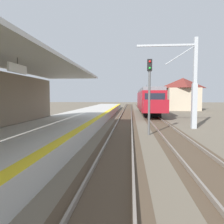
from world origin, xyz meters
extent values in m
cube|color=#B7B5AD|center=(-2.50, 16.00, 0.45)|extent=(5.00, 80.00, 0.90)
cube|color=yellow|center=(-0.25, 16.00, 0.90)|extent=(0.50, 80.00, 0.01)
cube|color=white|center=(-2.20, 11.74, 3.82)|extent=(0.08, 1.40, 0.36)
cylinder|color=#333333|center=(-2.20, 11.74, 4.14)|extent=(0.03, 0.03, 0.27)
cube|color=#4C3D2D|center=(1.90, 20.00, 0.00)|extent=(2.34, 120.00, 0.01)
cube|color=slate|center=(1.18, 20.00, 0.08)|extent=(0.08, 120.00, 0.15)
cube|color=slate|center=(2.62, 20.00, 0.08)|extent=(0.08, 120.00, 0.15)
cube|color=#4C3D2D|center=(5.30, 20.00, 0.00)|extent=(2.34, 120.00, 0.01)
cube|color=slate|center=(4.58, 20.00, 0.08)|extent=(0.08, 120.00, 0.15)
cube|color=slate|center=(6.02, 20.00, 0.08)|extent=(0.08, 120.00, 0.15)
cube|color=maroon|center=(5.30, 37.10, 2.07)|extent=(2.90, 18.00, 2.70)
cube|color=slate|center=(5.30, 37.10, 3.64)|extent=(2.67, 18.00, 0.44)
cube|color=black|center=(5.30, 28.08, 2.48)|extent=(2.32, 0.06, 1.21)
cube|color=maroon|center=(5.30, 27.30, 1.60)|extent=(2.78, 1.60, 1.49)
cube|color=black|center=(6.76, 37.10, 2.48)|extent=(0.04, 15.84, 0.86)
cylinder|color=#333333|center=(5.30, 40.70, 4.31)|extent=(0.06, 0.06, 0.90)
cube|color=black|center=(5.30, 31.25, 0.36)|extent=(2.17, 2.20, 0.72)
cube|color=black|center=(5.30, 42.95, 0.36)|extent=(2.17, 2.20, 0.72)
cylinder|color=#4C4C4C|center=(3.79, 17.92, 2.20)|extent=(0.16, 0.16, 4.40)
cube|color=black|center=(3.79, 17.92, 4.80)|extent=(0.32, 0.24, 0.80)
sphere|color=red|center=(3.79, 17.78, 5.02)|extent=(0.16, 0.16, 0.16)
sphere|color=green|center=(3.79, 17.78, 4.58)|extent=(0.16, 0.16, 0.16)
cube|color=#9EA3A8|center=(7.79, 21.27, 1.88)|extent=(0.40, 0.40, 3.75)
cube|color=#9EA3A8|center=(7.79, 21.27, 5.62)|extent=(0.28, 0.28, 3.75)
cube|color=#9EA3A8|center=(5.39, 21.27, 6.90)|extent=(4.80, 0.16, 0.16)
cylinder|color=#9EA3A8|center=(6.59, 21.27, 6.10)|extent=(2.47, 0.07, 1.60)
cube|color=tan|center=(12.78, 46.14, 2.20)|extent=(6.00, 4.80, 4.40)
pyramid|color=maroon|center=(12.78, 46.14, 5.40)|extent=(6.60, 5.28, 2.00)
camera|label=1|loc=(2.52, 3.27, 2.63)|focal=33.67mm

